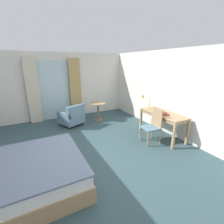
% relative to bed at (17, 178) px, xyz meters
% --- Properties ---
extents(ground, '(5.97, 7.27, 0.10)m').
position_rel_bed_xyz_m(ground, '(1.49, 0.43, -0.34)').
color(ground, '#334C51').
extents(wall_back, '(5.57, 0.12, 2.55)m').
position_rel_bed_xyz_m(wall_back, '(1.49, 3.80, 0.99)').
color(wall_back, silver).
rests_on(wall_back, ground).
extents(wall_right, '(0.12, 6.87, 2.55)m').
position_rel_bed_xyz_m(wall_right, '(4.22, 0.43, 0.99)').
color(wall_right, silver).
rests_on(wall_right, ground).
extents(balcony_glass_door, '(1.10, 0.02, 2.24)m').
position_rel_bed_xyz_m(balcony_glass_door, '(1.29, 3.72, 0.84)').
color(balcony_glass_door, silver).
rests_on(balcony_glass_door, ground).
extents(curtain_panel_left, '(0.43, 0.10, 2.33)m').
position_rel_bed_xyz_m(curtain_panel_left, '(0.52, 3.62, 0.88)').
color(curtain_panel_left, beige).
rests_on(curtain_panel_left, ground).
extents(curtain_panel_right, '(0.44, 0.10, 2.33)m').
position_rel_bed_xyz_m(curtain_panel_right, '(2.06, 3.62, 0.88)').
color(curtain_panel_right, tan).
rests_on(curtain_panel_right, ground).
extents(bed, '(2.14, 1.75, 0.98)m').
position_rel_bed_xyz_m(bed, '(0.00, 0.00, 0.00)').
color(bed, tan).
rests_on(bed, ground).
extents(writing_desk, '(0.60, 1.46, 0.76)m').
position_rel_bed_xyz_m(writing_desk, '(3.78, 0.49, 0.38)').
color(writing_desk, tan).
rests_on(writing_desk, ground).
extents(desk_chair, '(0.48, 0.47, 0.97)m').
position_rel_bed_xyz_m(desk_chair, '(3.32, 0.36, 0.24)').
color(desk_chair, slate).
rests_on(desk_chair, ground).
extents(desk_lamp, '(0.31, 0.31, 0.49)m').
position_rel_bed_xyz_m(desk_lamp, '(3.60, 1.16, 0.80)').
color(desk_lamp, tan).
rests_on(desk_lamp, writing_desk).
extents(closed_book, '(0.31, 0.32, 0.02)m').
position_rel_bed_xyz_m(closed_book, '(3.71, 0.38, 0.48)').
color(closed_book, maroon).
rests_on(closed_book, writing_desk).
extents(armchair_by_window, '(0.92, 0.92, 0.78)m').
position_rel_bed_xyz_m(armchair_by_window, '(1.61, 2.64, 0.04)').
color(armchair_by_window, slate).
rests_on(armchair_by_window, ground).
extents(round_cafe_table, '(0.57, 0.57, 0.69)m').
position_rel_bed_xyz_m(round_cafe_table, '(2.65, 2.72, 0.21)').
color(round_cafe_table, tan).
rests_on(round_cafe_table, ground).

